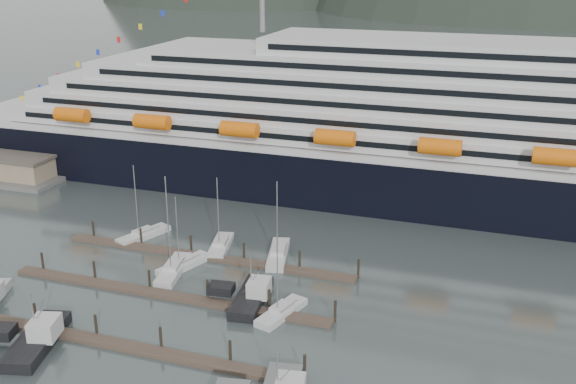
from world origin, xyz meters
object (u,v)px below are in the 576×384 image
sailboat_f (221,246)px  sailboat_h (281,313)px  trawler_e (250,296)px  sailboat_g (278,255)px  sailboat_e (144,235)px  sailboat_b (173,270)px  sailboat_c (184,265)px  trawler_b (36,339)px  cruise_ship (465,140)px

sailboat_f → sailboat_h: size_ratio=1.04×
sailboat_h → trawler_e: sailboat_h is taller
sailboat_g → sailboat_h: (6.42, -16.70, -0.01)m
sailboat_e → sailboat_f: sailboat_e is taller
sailboat_f → trawler_e: sailboat_f is taller
sailboat_b → sailboat_h: size_ratio=1.29×
sailboat_c → trawler_b: size_ratio=0.95×
sailboat_g → sailboat_e: bearing=76.2°
sailboat_c → sailboat_f: (2.46, 7.97, 0.02)m
sailboat_e → sailboat_h: size_ratio=1.08×
sailboat_f → trawler_b: bearing=151.1°
trawler_b → sailboat_g: bearing=-44.7°
cruise_ship → trawler_e: 55.92m
cruise_ship → trawler_b: 81.65m
cruise_ship → sailboat_g: cruise_ship is taller
sailboat_b → sailboat_f: size_ratio=1.24×
sailboat_f → sailboat_b: bearing=150.0°
cruise_ship → sailboat_f: bearing=-134.5°
trawler_b → trawler_e: (20.51, 18.41, -0.06)m
sailboat_g → trawler_b: 38.30m
cruise_ship → sailboat_g: (-24.48, -34.95, -11.62)m
sailboat_f → trawler_b: size_ratio=1.01×
sailboat_f → sailboat_g: size_ratio=0.96×
cruise_ship → sailboat_e: cruise_ship is taller
sailboat_b → trawler_b: bearing=153.9°
sailboat_c → trawler_b: 26.10m
cruise_ship → sailboat_b: 59.70m
sailboat_f → trawler_b: 34.43m
cruise_ship → sailboat_f: 50.32m
sailboat_b → sailboat_e: sailboat_b is taller
trawler_e → cruise_ship: bearing=-32.3°
sailboat_c → sailboat_e: (-11.58, 7.97, 0.01)m
sailboat_c → sailboat_e: bearing=75.5°
cruise_ship → trawler_e: cruise_ship is taller
sailboat_h → trawler_e: (-5.18, 2.02, 0.51)m
sailboat_c → trawler_e: bearing=-96.4°
sailboat_f → sailboat_e: bearing=77.1°
cruise_ship → trawler_b: (-43.75, -68.05, -11.06)m
sailboat_c → trawler_b: sailboat_c is taller
sailboat_b → sailboat_h: sailboat_b is taller
sailboat_e → sailboat_g: sailboat_g is taller
sailboat_h → trawler_e: size_ratio=1.07×
sailboat_c → sailboat_h: sailboat_h is taller
sailboat_b → sailboat_f: bearing=-27.6°
sailboat_f → trawler_e: 18.38m
sailboat_e → sailboat_g: (23.85, -0.00, 0.01)m
sailboat_f → cruise_ship: bearing=-57.4°
sailboat_h → sailboat_g: bearing=36.6°
sailboat_b → trawler_b: 23.85m
cruise_ship → sailboat_g: bearing=-125.0°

